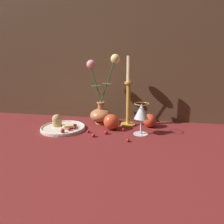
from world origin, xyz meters
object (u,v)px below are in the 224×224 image
(apple_beside_vase, at_px, (150,120))
(vase, at_px, (101,106))
(wine_glass, at_px, (141,113))
(candlestick, at_px, (128,97))
(plate_with_pastries, at_px, (62,126))
(apple_near_glass, at_px, (111,122))

(apple_beside_vase, bearing_deg, vase, 176.24)
(vase, relative_size, wine_glass, 2.47)
(wine_glass, bearing_deg, apple_beside_vase, 71.28)
(wine_glass, bearing_deg, candlestick, 121.54)
(vase, relative_size, plate_with_pastries, 1.66)
(plate_with_pastries, xyz_separation_m, candlestick, (0.33, 0.13, 0.14))
(vase, distance_m, candlestick, 0.16)
(apple_beside_vase, distance_m, apple_near_glass, 0.21)
(vase, distance_m, plate_with_pastries, 0.24)
(wine_glass, relative_size, apple_near_glass, 1.63)
(apple_near_glass, bearing_deg, plate_with_pastries, -170.24)
(wine_glass, height_order, candlestick, candlestick)
(apple_beside_vase, height_order, apple_near_glass, apple_near_glass)
(apple_near_glass, bearing_deg, candlestick, 47.62)
(vase, distance_m, apple_near_glass, 0.13)
(candlestick, distance_m, apple_beside_vase, 0.17)
(plate_with_pastries, height_order, apple_beside_vase, apple_beside_vase)
(vase, bearing_deg, apple_near_glass, -51.23)
(apple_beside_vase, bearing_deg, candlestick, 176.30)
(vase, xyz_separation_m, wine_glass, (0.23, -0.14, 0.01))
(apple_beside_vase, xyz_separation_m, apple_near_glass, (-0.19, -0.08, 0.00))
(candlestick, relative_size, apple_beside_vase, 4.53)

